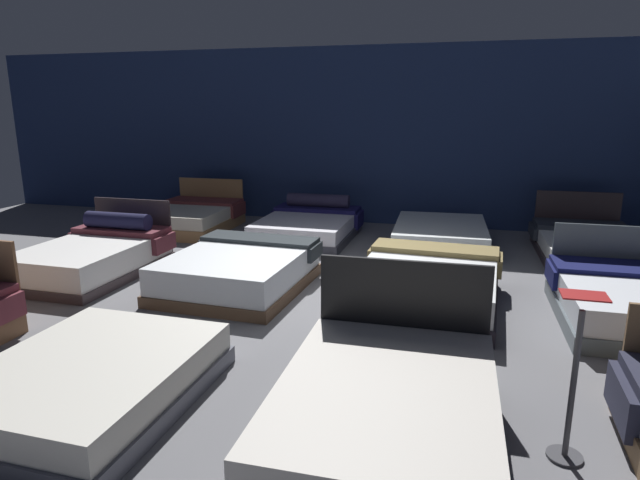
% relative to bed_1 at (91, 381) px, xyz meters
% --- Properties ---
extents(ground_plane, '(18.00, 18.00, 0.02)m').
position_rel_bed_1_xyz_m(ground_plane, '(1.23, 2.93, -0.20)').
color(ground_plane, slate).
extents(showroom_back_wall, '(18.00, 0.06, 3.50)m').
position_rel_bed_1_xyz_m(showroom_back_wall, '(1.23, 7.54, 1.56)').
color(showroom_back_wall, navy).
rests_on(showroom_back_wall, ground_plane).
extents(bed_1, '(1.61, 2.02, 0.39)m').
position_rel_bed_1_xyz_m(bed_1, '(0.00, 0.00, 0.00)').
color(bed_1, '#4D4F5B').
rests_on(bed_1, ground_plane).
extents(bed_2, '(1.57, 2.15, 1.08)m').
position_rel_bed_1_xyz_m(bed_2, '(2.37, 0.06, 0.07)').
color(bed_2, black).
rests_on(bed_2, ground_plane).
extents(bed_4, '(1.53, 2.15, 0.93)m').
position_rel_bed_1_xyz_m(bed_4, '(-2.25, 3.00, 0.08)').
color(bed_4, '#32282B').
rests_on(bed_4, ground_plane).
extents(bed_5, '(1.75, 2.08, 0.54)m').
position_rel_bed_1_xyz_m(bed_5, '(-0.00, 2.94, 0.06)').
color(bed_5, brown).
rests_on(bed_5, ground_plane).
extents(bed_6, '(1.78, 2.18, 0.54)m').
position_rel_bed_1_xyz_m(bed_6, '(2.42, 3.02, 0.05)').
color(bed_6, black).
rests_on(bed_6, ground_plane).
extents(bed_7, '(1.69, 1.96, 0.92)m').
position_rel_bed_1_xyz_m(bed_7, '(4.70, 3.01, 0.05)').
color(bed_7, '#4F5A5F').
rests_on(bed_7, ground_plane).
extents(bed_8, '(1.58, 2.01, 0.88)m').
position_rel_bed_1_xyz_m(bed_8, '(-2.33, 5.98, 0.05)').
color(bed_8, '#9B7147').
rests_on(bed_8, ground_plane).
extents(bed_9, '(1.70, 2.16, 0.70)m').
position_rel_bed_1_xyz_m(bed_9, '(0.06, 5.92, 0.03)').
color(bed_9, '#2C2D37').
rests_on(bed_9, ground_plane).
extents(bed_10, '(1.66, 2.18, 0.40)m').
position_rel_bed_1_xyz_m(bed_10, '(2.42, 5.89, 0.01)').
color(bed_10, '#594F56').
rests_on(bed_10, ground_plane).
extents(bed_11, '(1.58, 2.12, 0.90)m').
position_rel_bed_1_xyz_m(bed_11, '(4.72, 5.91, 0.01)').
color(bed_11, black).
rests_on(bed_11, ground_plane).
extents(price_sign, '(0.28, 0.24, 1.18)m').
position_rel_bed_1_xyz_m(price_sign, '(3.58, 0.25, 0.27)').
color(price_sign, '#3F3F44').
rests_on(price_sign, ground_plane).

